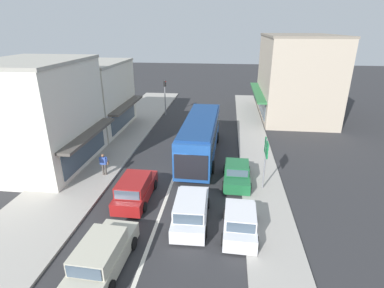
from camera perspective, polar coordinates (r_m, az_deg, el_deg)
The scene contains 16 objects.
ground_plane at distance 21.59m, azimuth -3.57°, elevation -6.66°, with size 140.00×140.00×0.00m, color #2D2D30.
lane_centre_line at distance 25.13m, azimuth -1.97°, elevation -2.36°, with size 0.20×28.00×0.01m, color silver.
sidewalk_left at distance 28.63m, azimuth -14.93°, elevation 0.11°, with size 5.20×44.00×0.14m, color #A39E96.
kerb_right at distance 26.82m, azimuth 11.91°, elevation -1.11°, with size 2.80×44.00×0.12m, color #A39E96.
shopfront_corner_near at distance 24.96m, azimuth -27.02°, elevation 4.86°, with size 7.49×8.45×8.04m.
shopfront_mid_block at distance 32.58m, azimuth -18.55°, elevation 8.53°, with size 7.49×8.68×6.90m.
building_right_far at distance 38.05m, azimuth 19.16°, elevation 12.06°, with size 8.66×12.79×9.30m.
city_bus at distance 24.51m, azimuth 1.58°, elevation 1.74°, with size 2.91×10.91×3.23m.
wagon_behind_bus_near at distance 19.15m, azimuth -10.74°, elevation -8.43°, with size 1.95×4.51×1.58m.
wagon_behind_bus_mid at distance 16.89m, azimuth -0.22°, elevation -12.48°, with size 2.02×4.54×1.58m.
wagon_adjacent_lane_lead at distance 14.69m, azimuth -16.68°, elevation -19.62°, with size 2.08×4.57×1.58m.
parked_hatchback_kerb_front at distance 16.27m, azimuth 9.15°, elevation -14.45°, with size 1.89×3.74×1.54m.
parked_sedan_kerb_second at distance 21.11m, azimuth 8.54°, elevation -5.54°, with size 1.95×4.23×1.47m.
traffic_light_downstreet at distance 36.25m, azimuth -5.17°, elevation 9.83°, with size 0.33×0.24×4.20m.
directional_road_sign at distance 19.63m, azimuth 13.91°, elevation -1.55°, with size 0.10×1.40×3.60m.
pedestrian_with_handbag_near at distance 22.33m, azimuth -16.45°, elevation -3.51°, with size 0.65×0.33×1.63m.
Camera 1 is at (3.57, -18.68, 10.22)m, focal length 28.00 mm.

